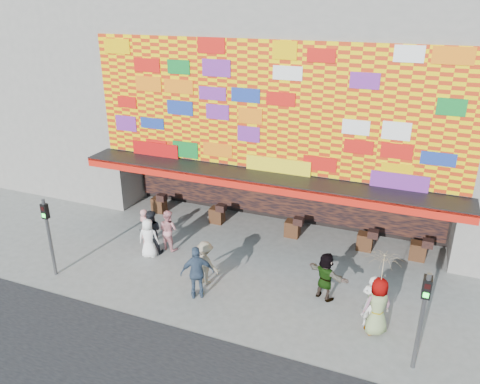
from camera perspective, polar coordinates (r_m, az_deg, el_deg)
The scene contains 15 objects.
ground at distance 16.62m, azimuth -1.54°, elevation -11.71°, with size 90.00×90.00×0.00m, color slate.
shop_building at distance 21.84m, azimuth 7.06°, elevation 11.58°, with size 15.20×9.40×10.00m.
neighbor_left at distance 27.88m, azimuth -20.57°, elevation 14.36°, with size 11.00×8.00×12.00m, color gray.
signal_left at distance 17.79m, azimuth -22.35°, elevation -4.18°, with size 0.22×0.20×3.00m.
signal_right at distance 13.38m, azimuth 21.38°, elevation -13.39°, with size 0.22×0.20×3.00m.
ped_a at distance 18.44m, azimuth -11.09°, elevation -5.54°, with size 0.78×0.51×1.60m, color white.
ped_b at distance 19.31m, azimuth -11.46°, elevation -4.22°, with size 0.58×0.38×1.59m, color pink.
ped_c at distance 18.63m, azimuth -10.81°, elevation -4.82°, with size 0.88×0.69×1.82m, color black.
ped_d at distance 16.54m, azimuth -4.27°, elevation -8.60°, with size 1.05×0.60×1.63m, color gray.
ped_e at distance 15.78m, azimuth -5.25°, elevation -9.76°, with size 1.11×0.46×1.90m, color #394B64.
ped_f at distance 15.97m, azimuth 10.39°, elevation -10.07°, with size 1.57×0.50×1.70m, color gray.
ped_g at distance 14.80m, azimuth 16.42°, elevation -13.22°, with size 0.91×0.59×1.87m, color gray.
ped_h at distance 14.99m, azimuth 15.77°, elevation -12.80°, with size 0.66×0.43×1.81m, color white.
ped_i at distance 18.84m, azimuth -8.75°, elevation -4.58°, with size 0.81×0.63×1.68m, color pink.
parasol at distance 14.11m, azimuth 16.99°, elevation -9.00°, with size 1.17×1.19×1.98m.
Camera 1 is at (5.55, -12.53, 9.41)m, focal length 35.00 mm.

